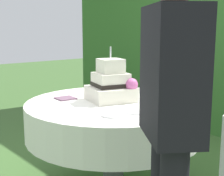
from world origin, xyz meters
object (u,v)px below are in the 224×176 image
(serving_plate_right, at_px, (162,97))
(serving_plate_left, at_px, (135,112))
(wedding_cake, at_px, (111,85))
(standing_person, at_px, (171,119))
(serving_plate_near, at_px, (170,113))
(cake_table, at_px, (113,119))
(serving_plate_far, at_px, (112,115))
(napkin_stack, at_px, (65,98))

(serving_plate_right, bearing_deg, serving_plate_left, -69.11)
(wedding_cake, relative_size, serving_plate_left, 3.57)
(serving_plate_left, xyz_separation_m, standing_person, (0.60, -0.38, 0.15))
(serving_plate_near, distance_m, serving_plate_right, 0.48)
(serving_plate_near, height_order, serving_plate_right, same)
(wedding_cake, xyz_separation_m, serving_plate_right, (0.20, 0.35, -0.11))
(cake_table, bearing_deg, standing_person, -27.89)
(cake_table, xyz_separation_m, serving_plate_right, (0.16, 0.37, 0.14))
(cake_table, bearing_deg, serving_plate_left, -18.05)
(serving_plate_far, relative_size, standing_person, 0.08)
(cake_table, height_order, serving_plate_far, serving_plate_far)
(cake_table, xyz_separation_m, standing_person, (0.94, -0.50, 0.29))
(serving_plate_left, relative_size, serving_plate_right, 0.99)
(serving_plate_far, bearing_deg, serving_plate_right, 102.27)
(cake_table, height_order, wedding_cake, wedding_cake)
(serving_plate_left, xyz_separation_m, serving_plate_right, (-0.18, 0.48, 0.00))
(serving_plate_left, bearing_deg, serving_plate_far, -105.76)
(wedding_cake, xyz_separation_m, standing_person, (0.98, -0.51, 0.04))
(wedding_cake, bearing_deg, serving_plate_near, 2.53)
(serving_plate_near, height_order, serving_plate_left, same)
(serving_plate_left, height_order, serving_plate_right, same)
(serving_plate_right, height_order, standing_person, standing_person)
(napkin_stack, relative_size, standing_person, 0.09)
(wedding_cake, distance_m, serving_plate_right, 0.42)
(serving_plate_near, distance_m, standing_person, 0.71)
(serving_plate_right, distance_m, standing_person, 1.17)
(wedding_cake, xyz_separation_m, serving_plate_far, (0.34, -0.29, -0.11))
(serving_plate_left, bearing_deg, napkin_stack, -170.84)
(cake_table, relative_size, standing_person, 0.81)
(cake_table, distance_m, serving_plate_right, 0.43)
(napkin_stack, xyz_separation_m, standing_person, (1.25, -0.28, 0.15))
(serving_plate_far, distance_m, serving_plate_left, 0.16)
(napkin_stack, bearing_deg, standing_person, -12.54)
(serving_plate_near, bearing_deg, napkin_stack, -162.59)
(cake_table, height_order, napkin_stack, napkin_stack)
(serving_plate_right, distance_m, napkin_stack, 0.75)
(cake_table, distance_m, standing_person, 1.10)
(cake_table, distance_m, napkin_stack, 0.41)
(wedding_cake, height_order, napkin_stack, wedding_cake)
(standing_person, bearing_deg, serving_plate_left, 147.15)
(wedding_cake, height_order, serving_plate_far, wedding_cake)
(serving_plate_right, bearing_deg, cake_table, -113.06)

